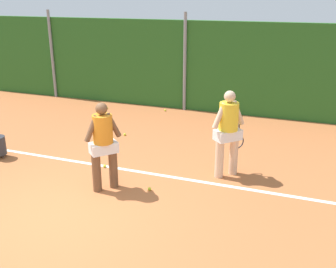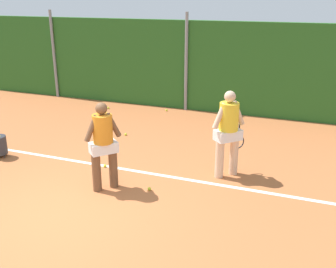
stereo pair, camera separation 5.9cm
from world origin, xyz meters
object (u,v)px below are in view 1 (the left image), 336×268
(player_foreground_near, at_px, (103,142))
(tennis_ball_5, at_px, (105,166))
(tennis_ball_6, at_px, (149,189))
(tennis_ball_2, at_px, (165,110))
(tennis_ball_4, at_px, (107,108))
(player_midcourt, at_px, (228,129))
(tennis_ball_0, at_px, (104,125))
(tennis_ball_3, at_px, (125,134))

(player_foreground_near, distance_m, tennis_ball_5, 1.35)
(tennis_ball_6, bearing_deg, tennis_ball_5, 154.37)
(tennis_ball_2, distance_m, tennis_ball_4, 1.91)
(player_midcourt, distance_m, tennis_ball_4, 5.96)
(tennis_ball_0, bearing_deg, player_midcourt, -26.72)
(player_foreground_near, distance_m, tennis_ball_6, 1.25)
(tennis_ball_5, bearing_deg, player_midcourt, 12.09)
(tennis_ball_5, bearing_deg, tennis_ball_0, 119.20)
(player_midcourt, height_order, tennis_ball_5, player_midcourt)
(tennis_ball_2, bearing_deg, player_midcourt, -54.42)
(tennis_ball_2, distance_m, tennis_ball_3, 2.53)
(tennis_ball_0, relative_size, tennis_ball_6, 1.00)
(player_foreground_near, xyz_separation_m, tennis_ball_0, (-1.91, 3.37, -0.92))
(tennis_ball_0, distance_m, tennis_ball_2, 2.26)
(tennis_ball_5, height_order, tennis_ball_6, same)
(player_midcourt, height_order, tennis_ball_2, player_midcourt)
(player_midcourt, bearing_deg, tennis_ball_0, 106.61)
(tennis_ball_2, bearing_deg, tennis_ball_0, -118.92)
(tennis_ball_2, relative_size, tennis_ball_3, 1.00)
(tennis_ball_4, xyz_separation_m, tennis_ball_6, (3.49, -4.71, 0.00))
(tennis_ball_3, bearing_deg, player_foreground_near, -70.55)
(tennis_ball_5, bearing_deg, tennis_ball_2, 93.96)
(tennis_ball_0, distance_m, tennis_ball_6, 4.16)
(tennis_ball_5, bearing_deg, tennis_ball_6, -25.63)
(player_midcourt, xyz_separation_m, tennis_ball_6, (-1.21, -1.17, -0.96))
(player_midcourt, height_order, tennis_ball_0, player_midcourt)
(player_foreground_near, relative_size, tennis_ball_4, 25.75)
(player_foreground_near, bearing_deg, tennis_ball_0, 70.73)
(player_foreground_near, height_order, tennis_ball_5, player_foreground_near)
(tennis_ball_6, bearing_deg, player_foreground_near, -164.63)
(tennis_ball_2, height_order, tennis_ball_4, same)
(tennis_ball_5, bearing_deg, tennis_ball_4, 118.11)
(tennis_ball_4, relative_size, tennis_ball_6, 1.00)
(tennis_ball_2, relative_size, tennis_ball_6, 1.00)
(tennis_ball_0, xyz_separation_m, tennis_ball_4, (-0.77, 1.56, 0.00))
(tennis_ball_6, bearing_deg, tennis_ball_0, 130.82)
(player_foreground_near, bearing_deg, tennis_ball_5, 71.76)
(tennis_ball_2, xyz_separation_m, tennis_ball_3, (-0.18, -2.53, 0.00))
(tennis_ball_2, distance_m, tennis_ball_6, 5.38)
(tennis_ball_2, height_order, tennis_ball_6, same)
(tennis_ball_4, bearing_deg, tennis_ball_5, -61.89)
(player_midcourt, xyz_separation_m, tennis_ball_3, (-3.02, 1.43, -0.96))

